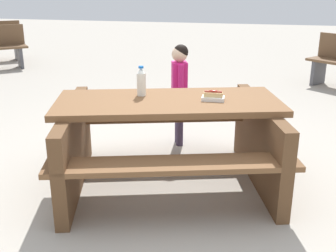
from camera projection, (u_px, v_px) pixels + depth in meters
ground_plane at (168, 183)px, 3.55m from camera, size 30.00×30.00×0.00m
picnic_table at (168, 135)px, 3.41m from camera, size 2.13×1.86×0.75m
soda_bottle at (141, 82)px, 3.39m from camera, size 0.08×0.08×0.25m
hotdog_tray at (213, 97)px, 3.28m from camera, size 0.19×0.12×0.08m
child_in_coat at (180, 82)px, 4.22m from camera, size 0.19×0.25×1.06m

